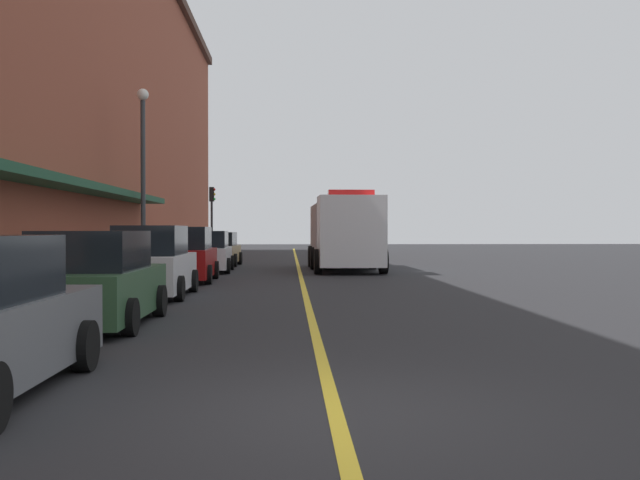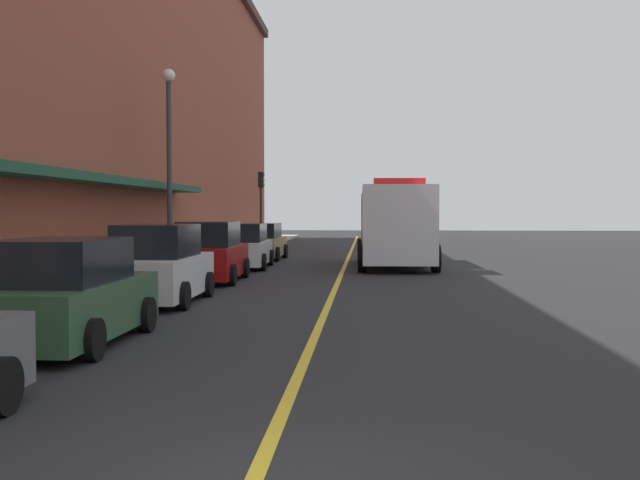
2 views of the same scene
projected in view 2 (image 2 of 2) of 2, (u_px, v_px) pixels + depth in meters
The scene contains 14 objects.
ground_plane at pixel (345, 266), 30.88m from camera, with size 112.00×112.00×0.00m, color #232326.
sidewalk_left at pixel (191, 263), 31.26m from camera, with size 2.40×70.00×0.15m, color #ADA8A0.
lane_center_stripe at pixel (345, 266), 30.88m from camera, with size 0.16×70.00×0.01m, color gold.
brick_building_left at pixel (2, 56), 30.40m from camera, with size 13.30×64.00×16.57m.
parked_car_1 at pixel (65, 295), 12.66m from camera, with size 2.07×4.44×1.75m.
parked_car_2 at pixel (159, 267), 18.44m from camera, with size 1.99×4.32×1.88m.
parked_car_3 at pixel (210, 254), 24.02m from camera, with size 2.07×4.47×1.87m.
parked_car_4 at pixel (243, 247), 29.65m from camera, with size 2.14×4.52×1.72m.
parked_car_5 at pixel (261, 242), 34.78m from camera, with size 2.13×4.26×1.65m.
box_truck at pixel (395, 226), 30.37m from camera, with size 3.04×7.99×3.35m.
parking_meter_0 at pixel (28, 273), 14.33m from camera, with size 0.14×0.18×1.33m.
parking_meter_1 at pixel (210, 239), 30.85m from camera, with size 0.14×0.18×1.33m.
street_lamp_left at pixel (169, 147), 26.77m from camera, with size 0.44×0.44×6.94m.
traffic_light_near at pixel (261, 194), 44.93m from camera, with size 0.38×0.36×4.30m.
Camera 2 is at (0.93, -5.82, 2.21)m, focal length 43.51 mm.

